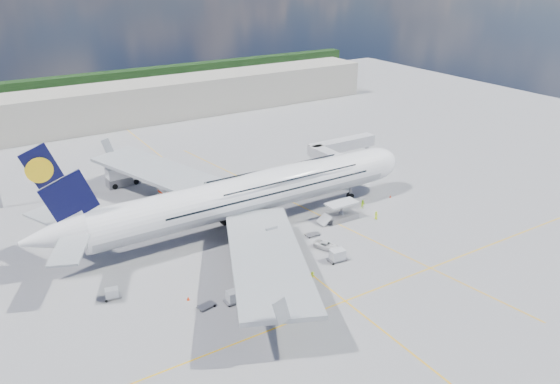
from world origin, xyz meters
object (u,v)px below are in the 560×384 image
dolly_nose_far (337,255)px  catering_truck_outer (123,176)px  crew_nose (343,185)px  cone_wing_left_outer (126,212)px  dolly_row_c (235,296)px  cone_wing_right_outer (188,298)px  dolly_nose_near (313,234)px  cone_nose (390,196)px  baggage_tug (289,246)px  cargo_loader (341,214)px  jet_bridge (338,151)px  crew_tug (312,276)px  cone_wing_right_inner (262,246)px  airliner (250,193)px  crew_van (376,215)px  dolly_row_a (206,306)px  catering_truck_inner (174,191)px  cone_wing_left_inner (149,217)px  crew_loader (363,204)px  crew_wing (241,267)px  dolly_row_b (261,271)px  service_van (327,245)px  cone_tail (75,255)px  dolly_back (112,293)px

dolly_nose_far → catering_truck_outer: 57.45m
crew_nose → cone_wing_left_outer: size_ratio=3.79×
dolly_row_c → catering_truck_outer: (-0.01, 55.10, 1.04)m
cone_wing_left_outer → cone_wing_right_outer: (-1.61, -35.83, 0.06)m
dolly_nose_far → dolly_nose_near: bearing=85.4°
crew_nose → cone_nose: (5.96, -9.15, -0.69)m
baggage_tug → cargo_loader: bearing=9.0°
jet_bridge → cargo_loader: size_ratio=2.20×
crew_tug → cone_wing_right_inner: crew_tug is taller
airliner → crew_van: (22.70, -10.78, -6.02)m
jet_bridge → cargo_loader: 22.93m
dolly_row_a → crew_van: (41.61, 9.48, 0.54)m
dolly_nose_near → catering_truck_inner: size_ratio=0.41×
dolly_row_a → crew_tug: 17.89m
cargo_loader → cone_nose: size_ratio=16.30×
cone_wing_left_outer → cone_wing_left_inner: bearing=-57.4°
cargo_loader → dolly_nose_far: 16.48m
airliner → crew_nose: size_ratio=42.07×
baggage_tug → cone_wing_left_outer: (-20.10, 30.65, -0.49)m
jet_bridge → crew_van: size_ratio=11.08×
airliner → dolly_row_c: (-14.66, -21.31, -5.79)m
crew_van → cone_wing_left_inner: (-38.44, 24.69, -0.56)m
cone_wing_left_outer → cone_wing_right_outer: cone_wing_right_outer is taller
crew_tug → cone_wing_left_outer: crew_tug is taller
cargo_loader → crew_loader: 7.26m
crew_wing → cone_wing_left_inner: 28.86m
airliner → cone_nose: (32.59, -4.19, -6.62)m
dolly_row_b → dolly_nose_near: dolly_row_b is taller
dolly_nose_near → service_van: bearing=-93.5°
dolly_row_a → cone_nose: size_ratio=5.61×
cone_tail → dolly_row_c: bearing=-57.2°
baggage_tug → dolly_row_a: bearing=-165.9°
crew_tug → service_van: bearing=27.8°
dolly_nose_near → crew_van: bearing=1.1°
dolly_back → catering_truck_inner: bearing=65.6°
catering_truck_inner → service_van: 38.31m
crew_tug → catering_truck_inner: bearing=84.8°
baggage_tug → cone_wing_left_outer: bearing=114.8°
dolly_row_b → airliner: bearing=63.7°
jet_bridge → crew_loader: (-5.90, -16.50, -5.86)m
dolly_back → cone_wing_left_inner: 28.35m
airliner → cone_wing_right_inner: bearing=-106.4°
crew_loader → crew_wing: crew_loader is taller
airliner → cone_wing_left_outer: airliner is taller
dolly_back → crew_tug: (28.95, -12.13, -0.10)m
dolly_nose_near → dolly_row_a: bearing=-154.4°
dolly_row_c → cone_nose: bearing=20.2°
dolly_row_a → cone_wing_left_outer: size_ratio=5.92×
dolly_row_c → crew_loader: dolly_row_c is taller
catering_truck_outer → cone_wing_right_outer: size_ratio=12.35×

